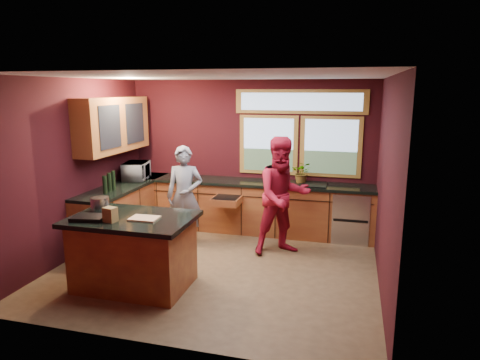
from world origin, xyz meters
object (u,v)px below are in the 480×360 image
at_px(person_grey, 185,196).
at_px(person_red, 283,196).
at_px(cutting_board, 144,218).
at_px(stock_pot, 100,204).
at_px(island, 134,251).

relative_size(person_grey, person_red, 0.90).
bearing_deg(cutting_board, stock_pot, 165.07).
bearing_deg(cutting_board, person_grey, 94.94).
bearing_deg(person_red, person_grey, 150.05).
relative_size(person_grey, cutting_board, 4.70).
height_order(person_red, cutting_board, person_red).
xyz_separation_m(island, stock_pot, (-0.55, 0.15, 0.56)).
bearing_deg(island, person_grey, 88.07).
bearing_deg(person_grey, person_red, -8.63).
bearing_deg(island, stock_pot, 164.74).
height_order(island, person_red, person_red).
relative_size(island, person_red, 0.84).
height_order(island, stock_pot, stock_pot).
bearing_deg(person_red, stock_pot, -176.72).
xyz_separation_m(person_grey, stock_pot, (-0.61, -1.48, 0.21)).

